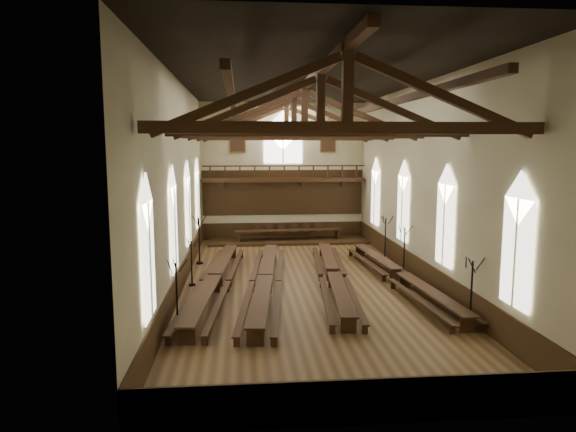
% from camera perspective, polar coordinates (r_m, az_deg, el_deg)
% --- Properties ---
extents(ground, '(26.00, 26.00, 0.00)m').
position_cam_1_polar(ground, '(25.82, 1.78, -7.65)').
color(ground, brown).
rests_on(ground, ground).
extents(room_walls, '(26.00, 26.00, 26.00)m').
position_cam_1_polar(room_walls, '(24.88, 1.84, 6.84)').
color(room_walls, beige).
rests_on(room_walls, ground).
extents(wainscot_band, '(12.00, 26.00, 1.20)m').
position_cam_1_polar(wainscot_band, '(25.66, 1.78, -6.36)').
color(wainscot_band, '#382310').
rests_on(wainscot_band, ground).
extents(side_windows, '(11.85, 19.80, 4.50)m').
position_cam_1_polar(side_windows, '(25.08, 1.81, 0.62)').
color(side_windows, silver).
rests_on(side_windows, room_walls).
extents(end_window, '(2.80, 0.12, 3.80)m').
position_cam_1_polar(end_window, '(37.72, -0.56, 8.35)').
color(end_window, white).
rests_on(end_window, room_walls).
extents(minstrels_gallery, '(11.80, 1.24, 3.70)m').
position_cam_1_polar(minstrels_gallery, '(37.60, -0.52, 3.29)').
color(minstrels_gallery, '#3C2213').
rests_on(minstrels_gallery, room_walls).
extents(portraits, '(7.75, 0.09, 1.45)m').
position_cam_1_polar(portraits, '(37.71, -0.56, 8.16)').
color(portraits, brown).
rests_on(portraits, room_walls).
extents(roof_trusses, '(11.70, 25.70, 2.80)m').
position_cam_1_polar(roof_trusses, '(24.91, 1.86, 10.88)').
color(roof_trusses, '#3C2213').
rests_on(roof_trusses, room_walls).
extents(refectory_row_a, '(2.20, 14.68, 0.77)m').
position_cam_1_polar(refectory_row_a, '(25.10, -8.08, -6.85)').
color(refectory_row_a, '#3C2213').
rests_on(refectory_row_a, ground).
extents(refectory_row_b, '(2.26, 14.75, 0.78)m').
position_cam_1_polar(refectory_row_b, '(24.79, -2.47, -6.96)').
color(refectory_row_b, '#3C2213').
rests_on(refectory_row_b, ground).
extents(refectory_row_c, '(2.10, 14.29, 0.73)m').
position_cam_1_polar(refectory_row_c, '(25.88, 5.12, -6.42)').
color(refectory_row_c, '#3C2213').
rests_on(refectory_row_c, ground).
extents(refectory_row_d, '(1.91, 14.20, 0.72)m').
position_cam_1_polar(refectory_row_d, '(26.30, 12.30, -6.36)').
color(refectory_row_d, '#3C2213').
rests_on(refectory_row_d, ground).
extents(dais, '(11.40, 2.80, 0.19)m').
position_cam_1_polar(dais, '(36.88, 0.08, -2.78)').
color(dais, '#382310').
rests_on(dais, ground).
extents(high_table, '(7.75, 1.47, 0.72)m').
position_cam_1_polar(high_table, '(36.76, 0.08, -1.70)').
color(high_table, '#3C2213').
rests_on(high_table, dais).
extents(high_chairs, '(4.99, 0.49, 1.07)m').
position_cam_1_polar(high_chairs, '(37.51, -0.03, -1.55)').
color(high_chairs, '#3C2213').
rests_on(high_chairs, dais).
extents(candelabrum_left_near, '(0.77, 0.79, 2.64)m').
position_cam_1_polar(candelabrum_left_near, '(20.35, -12.22, -9.77)').
color(candelabrum_left_near, black).
rests_on(candelabrum_left_near, ground).
extents(candelabrum_left_mid, '(0.69, 0.72, 2.39)m').
position_cam_1_polar(candelabrum_left_mid, '(25.96, -10.65, -6.04)').
color(candelabrum_left_mid, black).
rests_on(candelabrum_left_mid, ground).
extents(candelabrum_left_far, '(0.87, 0.82, 2.88)m').
position_cam_1_polar(candelabrum_left_far, '(30.50, -9.82, -3.65)').
color(candelabrum_left_far, black).
rests_on(candelabrum_left_far, ground).
extents(candelabrum_right_near, '(0.74, 0.85, 2.77)m').
position_cam_1_polar(candelabrum_right_near, '(20.87, 19.63, -9.49)').
color(candelabrum_right_near, black).
rests_on(candelabrum_right_near, ground).
extents(candelabrum_right_mid, '(0.79, 0.81, 2.70)m').
position_cam_1_polar(candelabrum_right_mid, '(28.15, 12.75, -4.81)').
color(candelabrum_right_mid, black).
rests_on(candelabrum_right_mid, ground).
extents(candelabrum_right_far, '(0.81, 0.81, 2.73)m').
position_cam_1_polar(candelabrum_right_far, '(31.56, 10.73, -3.37)').
color(candelabrum_right_far, black).
rests_on(candelabrum_right_far, ground).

